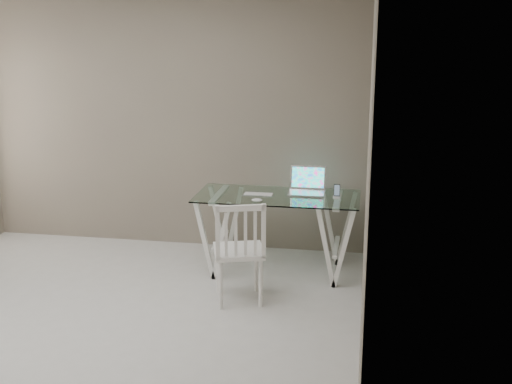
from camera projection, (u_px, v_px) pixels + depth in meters
room at (62, 108)px, 4.35m from camera, size 4.50×4.52×2.71m
desk at (277, 233)px, 5.98m from camera, size 1.50×0.70×0.75m
chair at (239, 248)px, 5.26m from camera, size 0.51×0.51×0.89m
laptop at (307, 186)px, 6.00m from camera, size 0.34×0.30×0.23m
keyboard at (258, 194)px, 5.92m from camera, size 0.28×0.12×0.01m
mouse at (257, 200)px, 5.68m from camera, size 0.10×0.06×0.03m
phone_dock at (337, 194)px, 5.81m from camera, size 0.07×0.07×0.12m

